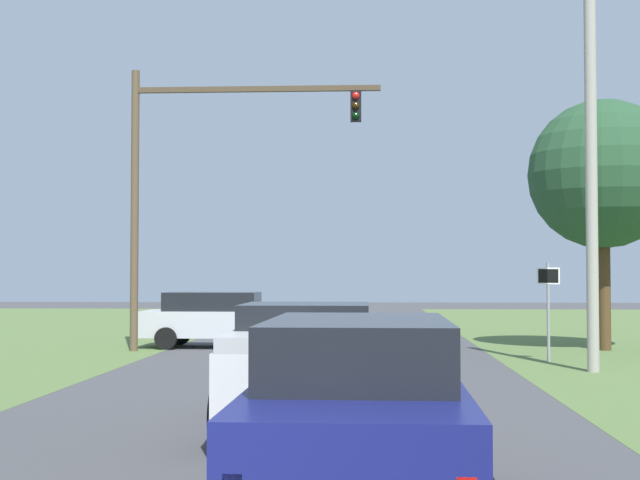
{
  "coord_description": "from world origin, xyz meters",
  "views": [
    {
      "loc": [
        1.36,
        -4.53,
        2.29
      ],
      "look_at": [
        0.13,
        18.78,
        3.15
      ],
      "focal_mm": 52.63,
      "sensor_mm": 36.0,
      "label": 1
    }
  ],
  "objects_px": {
    "traffic_light": "(195,166)",
    "keep_moving_sign": "(548,298)",
    "crossing_suv_far": "(218,318)",
    "utility_pole_right": "(591,168)",
    "pickup_truck_lead": "(307,364)",
    "oak_tree_right": "(603,174)",
    "red_suv_near": "(358,412)"
  },
  "relations": [
    {
      "from": "traffic_light",
      "to": "keep_moving_sign",
      "type": "height_order",
      "value": "traffic_light"
    },
    {
      "from": "red_suv_near",
      "to": "utility_pole_right",
      "type": "xyz_separation_m",
      "value": [
        5.35,
        13.42,
        3.81
      ]
    },
    {
      "from": "red_suv_near",
      "to": "pickup_truck_lead",
      "type": "distance_m",
      "value": 4.96
    },
    {
      "from": "keep_moving_sign",
      "to": "oak_tree_right",
      "type": "height_order",
      "value": "oak_tree_right"
    },
    {
      "from": "utility_pole_right",
      "to": "keep_moving_sign",
      "type": "bearing_deg",
      "value": 102.23
    },
    {
      "from": "red_suv_near",
      "to": "oak_tree_right",
      "type": "height_order",
      "value": "oak_tree_right"
    },
    {
      "from": "pickup_truck_lead",
      "to": "utility_pole_right",
      "type": "distance_m",
      "value": 11.2
    },
    {
      "from": "traffic_light",
      "to": "pickup_truck_lead",
      "type": "bearing_deg",
      "value": -72.9
    },
    {
      "from": "pickup_truck_lead",
      "to": "utility_pole_right",
      "type": "bearing_deg",
      "value": 54.15
    },
    {
      "from": "pickup_truck_lead",
      "to": "traffic_light",
      "type": "distance_m",
      "value": 15.24
    },
    {
      "from": "traffic_light",
      "to": "crossing_suv_far",
      "type": "distance_m",
      "value": 4.88
    },
    {
      "from": "traffic_light",
      "to": "crossing_suv_far",
      "type": "xyz_separation_m",
      "value": [
        0.45,
        1.53,
        -4.61
      ]
    },
    {
      "from": "pickup_truck_lead",
      "to": "traffic_light",
      "type": "relative_size",
      "value": 0.6
    },
    {
      "from": "red_suv_near",
      "to": "pickup_truck_lead",
      "type": "relative_size",
      "value": 0.98
    },
    {
      "from": "crossing_suv_far",
      "to": "utility_pole_right",
      "type": "bearing_deg",
      "value": -34.61
    },
    {
      "from": "red_suv_near",
      "to": "keep_moving_sign",
      "type": "distance_m",
      "value": 16.69
    },
    {
      "from": "oak_tree_right",
      "to": "utility_pole_right",
      "type": "xyz_separation_m",
      "value": [
        -1.85,
        -6.37,
        -0.53
      ]
    },
    {
      "from": "red_suv_near",
      "to": "utility_pole_right",
      "type": "height_order",
      "value": "utility_pole_right"
    },
    {
      "from": "keep_moving_sign",
      "to": "utility_pole_right",
      "type": "xyz_separation_m",
      "value": [
        0.55,
        -2.55,
        3.14
      ]
    },
    {
      "from": "traffic_light",
      "to": "utility_pole_right",
      "type": "bearing_deg",
      "value": -27.19
    },
    {
      "from": "red_suv_near",
      "to": "pickup_truck_lead",
      "type": "height_order",
      "value": "pickup_truck_lead"
    },
    {
      "from": "utility_pole_right",
      "to": "crossing_suv_far",
      "type": "bearing_deg",
      "value": 145.39
    },
    {
      "from": "crossing_suv_far",
      "to": "utility_pole_right",
      "type": "xyz_separation_m",
      "value": [
        9.99,
        -6.9,
        3.88
      ]
    },
    {
      "from": "red_suv_near",
      "to": "keep_moving_sign",
      "type": "height_order",
      "value": "keep_moving_sign"
    },
    {
      "from": "oak_tree_right",
      "to": "crossing_suv_far",
      "type": "relative_size",
      "value": 1.57
    },
    {
      "from": "traffic_light",
      "to": "keep_moving_sign",
      "type": "distance_m",
      "value": 10.99
    },
    {
      "from": "pickup_truck_lead",
      "to": "utility_pole_right",
      "type": "xyz_separation_m",
      "value": [
        6.17,
        8.53,
        3.82
      ]
    },
    {
      "from": "pickup_truck_lead",
      "to": "oak_tree_right",
      "type": "distance_m",
      "value": 17.48
    },
    {
      "from": "pickup_truck_lead",
      "to": "utility_pole_right",
      "type": "height_order",
      "value": "utility_pole_right"
    },
    {
      "from": "red_suv_near",
      "to": "keep_moving_sign",
      "type": "bearing_deg",
      "value": 73.28
    },
    {
      "from": "traffic_light",
      "to": "keep_moving_sign",
      "type": "relative_size",
      "value": 3.25
    },
    {
      "from": "red_suv_near",
      "to": "utility_pole_right",
      "type": "relative_size",
      "value": 0.51
    }
  ]
}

